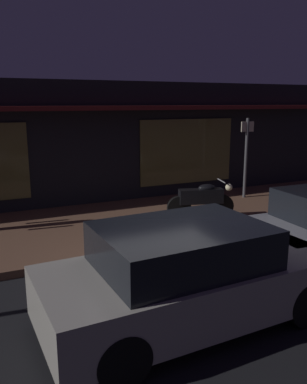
% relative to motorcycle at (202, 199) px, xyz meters
% --- Properties ---
extents(ground_plane, '(60.00, 60.00, 0.00)m').
position_rel_motorcycle_xyz_m(ground_plane, '(-2.16, -2.36, -0.65)').
color(ground_plane, black).
extents(sidewalk_slab, '(18.00, 4.00, 0.15)m').
position_rel_motorcycle_xyz_m(sidewalk_slab, '(-2.16, 0.64, -0.57)').
color(sidewalk_slab, brown).
rests_on(sidewalk_slab, ground_plane).
extents(storefront_building, '(18.00, 3.30, 3.60)m').
position_rel_motorcycle_xyz_m(storefront_building, '(-2.16, 4.03, 1.16)').
color(storefront_building, black).
rests_on(storefront_building, ground_plane).
extents(motorcycle, '(1.67, 0.69, 0.97)m').
position_rel_motorcycle_xyz_m(motorcycle, '(0.00, 0.00, 0.00)').
color(motorcycle, black).
rests_on(motorcycle, sidewalk_slab).
extents(sign_post, '(0.44, 0.09, 2.40)m').
position_rel_motorcycle_xyz_m(sign_post, '(2.39, 1.43, 0.86)').
color(sign_post, '#47474C').
rests_on(sign_post, sidewalk_slab).
extents(parked_car_near, '(4.17, 1.93, 1.42)m').
position_rel_motorcycle_xyz_m(parked_car_near, '(-2.57, -3.83, 0.06)').
color(parked_car_near, black).
rests_on(parked_car_near, ground_plane).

